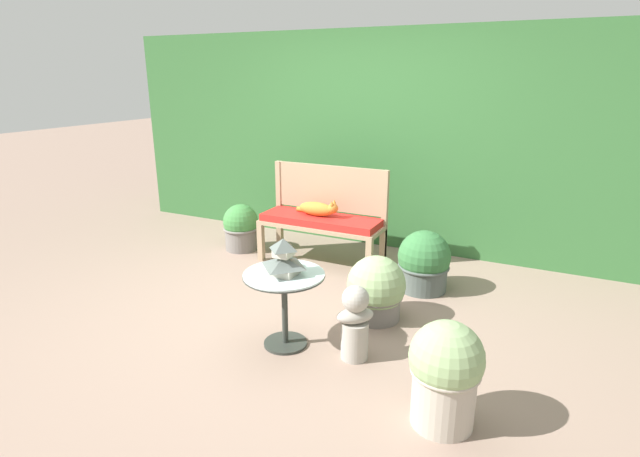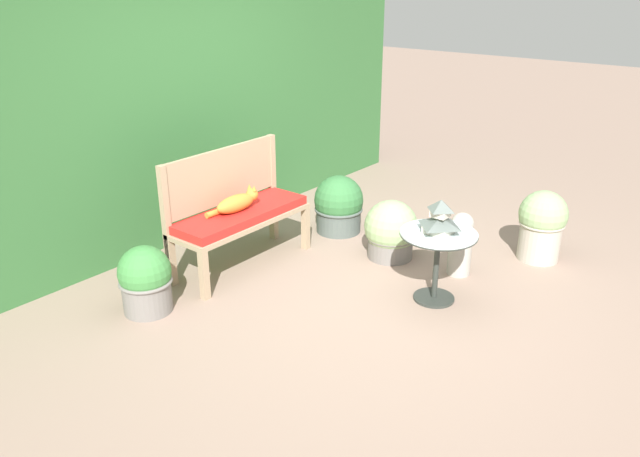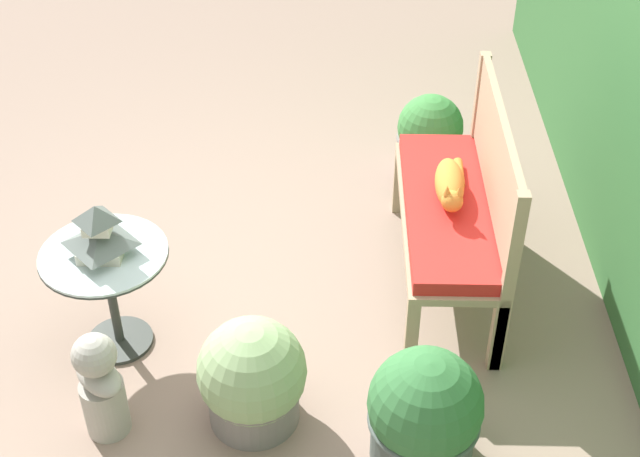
# 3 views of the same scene
# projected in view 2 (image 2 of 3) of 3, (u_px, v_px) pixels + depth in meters

# --- Properties ---
(ground) EXTENTS (30.00, 30.00, 0.00)m
(ground) POSITION_uv_depth(u_px,v_px,m) (357.00, 294.00, 4.96)
(ground) COLOR gray
(foliage_hedge_back) EXTENTS (6.40, 0.91, 2.39)m
(foliage_hedge_back) POSITION_uv_depth(u_px,v_px,m) (155.00, 107.00, 5.86)
(foliage_hedge_back) COLOR #336633
(foliage_hedge_back) RESTS_ON ground
(garden_bench) EXTENTS (1.29, 0.45, 0.52)m
(garden_bench) POSITION_uv_depth(u_px,v_px,m) (241.00, 219.00, 5.28)
(garden_bench) COLOR tan
(garden_bench) RESTS_ON ground
(bench_backrest) EXTENTS (1.29, 0.06, 1.01)m
(bench_backrest) POSITION_uv_depth(u_px,v_px,m) (222.00, 183.00, 5.30)
(bench_backrest) COLOR tan
(bench_backrest) RESTS_ON ground
(cat) EXTENTS (0.51, 0.17, 0.19)m
(cat) POSITION_uv_depth(u_px,v_px,m) (237.00, 203.00, 5.20)
(cat) COLOR orange
(cat) RESTS_ON garden_bench
(patio_table) EXTENTS (0.59, 0.59, 0.57)m
(patio_table) POSITION_uv_depth(u_px,v_px,m) (438.00, 248.00, 4.72)
(patio_table) COLOR #2D332D
(patio_table) RESTS_ON ground
(pagoda_birdhouse) EXTENTS (0.26, 0.26, 0.26)m
(pagoda_birdhouse) POSITION_uv_depth(u_px,v_px,m) (440.00, 219.00, 4.63)
(pagoda_birdhouse) COLOR beige
(pagoda_birdhouse) RESTS_ON patio_table
(garden_bust) EXTENTS (0.30, 0.29, 0.55)m
(garden_bust) POSITION_uv_depth(u_px,v_px,m) (461.00, 244.00, 5.19)
(garden_bust) COLOR #A39E93
(garden_bust) RESTS_ON ground
(potted_plant_bench_left) EXTENTS (0.42, 0.42, 0.63)m
(potted_plant_bench_left) POSITION_uv_depth(u_px,v_px,m) (542.00, 224.00, 5.45)
(potted_plant_bench_left) COLOR #ADA393
(potted_plant_bench_left) RESTS_ON ground
(potted_plant_table_near) EXTENTS (0.48, 0.48, 0.56)m
(potted_plant_table_near) POSITION_uv_depth(u_px,v_px,m) (339.00, 206.00, 6.07)
(potted_plant_table_near) COLOR #4C5651
(potted_plant_table_near) RESTS_ON ground
(potted_plant_hedge_corner) EXTENTS (0.40, 0.40, 0.52)m
(potted_plant_hedge_corner) POSITION_uv_depth(u_px,v_px,m) (146.00, 280.00, 4.62)
(potted_plant_hedge_corner) COLOR slate
(potted_plant_hedge_corner) RESTS_ON ground
(potted_plant_table_far) EXTENTS (0.48, 0.48, 0.53)m
(potted_plant_table_far) POSITION_uv_depth(u_px,v_px,m) (391.00, 231.00, 5.52)
(potted_plant_table_far) COLOR slate
(potted_plant_table_far) RESTS_ON ground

